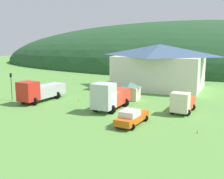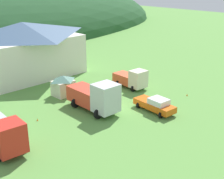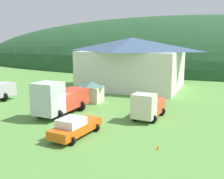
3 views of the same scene
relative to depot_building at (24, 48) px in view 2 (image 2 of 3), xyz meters
The scene contains 9 objects.
ground_plane 18.89m from the depot_building, 89.56° to the right, with size 200.00×200.00×0.00m, color #5B9342.
depot_building is the anchor object (origin of this frame).
play_shed_cream 11.81m from the depot_building, 96.70° to the right, with size 2.67×2.24×2.63m.
crane_truck_red 22.07m from the depot_building, 125.93° to the right, with size 3.54×7.93×3.16m.
tow_truck_silver 18.22m from the depot_building, 95.42° to the right, with size 3.40×6.87×3.63m.
light_truck_cream 17.36m from the depot_building, 66.08° to the right, with size 2.71×4.99×2.67m.
service_pickup_orange 23.14m from the depot_building, 82.53° to the right, with size 2.54×5.19×1.66m.
traffic_cone_near_pickup 17.83m from the depot_building, 116.63° to the right, with size 0.36×0.36×0.53m, color orange.
traffic_cone_mid_row 24.95m from the depot_building, 66.90° to the right, with size 0.36×0.36×0.62m, color orange.
Camera 2 is at (-23.10, -23.57, 14.45)m, focal length 49.81 mm.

